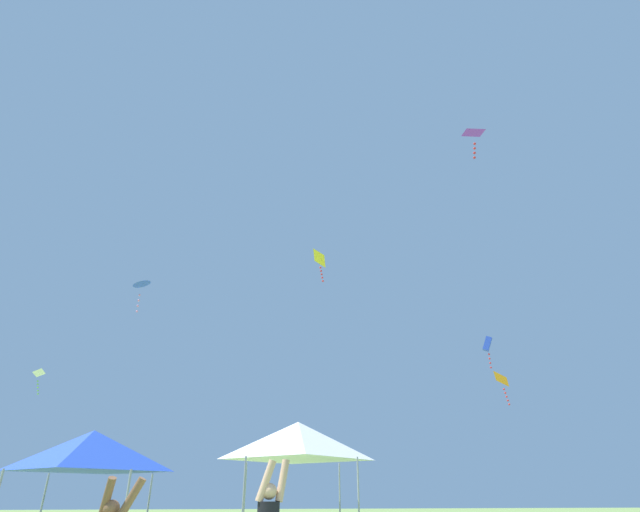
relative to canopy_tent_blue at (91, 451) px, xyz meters
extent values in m
sphere|color=brown|center=(2.00, -5.38, -1.11)|extent=(0.22, 0.22, 0.22)
cylinder|color=brown|center=(1.92, -5.41, -0.99)|extent=(0.26, 0.36, 0.56)
cylinder|color=brown|center=(2.25, -5.49, -0.99)|extent=(0.38, 0.21, 0.55)
sphere|color=tan|center=(4.17, -4.21, -0.89)|extent=(0.25, 0.25, 0.25)
cylinder|color=tan|center=(4.11, -4.26, -0.74)|extent=(0.33, 0.13, 0.66)
cylinder|color=tan|center=(4.39, -4.12, -0.73)|extent=(0.28, 0.26, 0.66)
pyramid|color=blue|center=(0.00, 0.00, 0.00)|extent=(2.86, 2.86, 0.92)
cylinder|color=#9E9EA3|center=(3.69, 1.50, -1.29)|extent=(0.05, 0.05, 2.61)
cylinder|color=#9E9EA3|center=(6.82, 1.50, -1.29)|extent=(0.05, 0.05, 2.61)
cylinder|color=#9E9EA3|center=(3.69, 4.64, -1.29)|extent=(0.05, 0.05, 2.61)
cylinder|color=#9E9EA3|center=(6.82, 4.64, -1.29)|extent=(0.05, 0.05, 2.61)
pyramid|color=white|center=(5.26, 3.07, 0.57)|extent=(3.49, 3.49, 1.12)
pyramid|color=orange|center=(19.67, 16.85, 5.79)|extent=(0.98, 0.89, 0.75)
sphere|color=red|center=(19.65, 16.79, 5.10)|extent=(0.12, 0.12, 0.12)
sphere|color=red|center=(19.67, 16.73, 4.85)|extent=(0.12, 0.12, 0.12)
sphere|color=red|center=(19.68, 16.67, 4.61)|extent=(0.12, 0.12, 0.12)
sphere|color=red|center=(19.70, 16.61, 4.36)|extent=(0.12, 0.12, 0.12)
sphere|color=red|center=(19.71, 16.55, 4.12)|extent=(0.12, 0.12, 0.12)
pyramid|color=yellow|center=(6.14, 4.36, 7.63)|extent=(0.66, 0.65, 0.53)
sphere|color=red|center=(6.14, 4.32, 7.18)|extent=(0.08, 0.08, 0.08)
sphere|color=red|center=(6.16, 4.28, 7.03)|extent=(0.08, 0.08, 0.08)
sphere|color=red|center=(6.18, 4.25, 6.87)|extent=(0.08, 0.08, 0.08)
sphere|color=red|center=(6.20, 4.21, 6.71)|extent=(0.08, 0.08, 0.08)
sphere|color=red|center=(6.22, 4.18, 6.55)|extent=(0.08, 0.08, 0.08)
pyramid|color=purple|center=(16.62, 9.52, 19.69)|extent=(1.47, 1.61, 0.58)
sphere|color=red|center=(16.53, 9.48, 18.68)|extent=(0.16, 0.16, 0.16)
sphere|color=red|center=(16.44, 9.43, 18.28)|extent=(0.16, 0.16, 0.16)
sphere|color=red|center=(16.35, 9.38, 17.87)|extent=(0.16, 0.16, 0.16)
sphere|color=red|center=(16.26, 9.33, 17.47)|extent=(0.16, 0.16, 0.16)
pyramid|color=white|center=(-7.52, 14.15, 4.81)|extent=(0.73, 0.79, 0.29)
sphere|color=#75D138|center=(-7.48, 14.16, 4.35)|extent=(0.08, 0.08, 0.08)
sphere|color=#75D138|center=(-7.45, 14.18, 4.19)|extent=(0.08, 0.08, 0.08)
sphere|color=#75D138|center=(-7.41, 14.20, 4.04)|extent=(0.08, 0.08, 0.08)
sphere|color=#75D138|center=(-7.38, 14.22, 3.88)|extent=(0.08, 0.08, 0.08)
sphere|color=#75D138|center=(-7.35, 14.24, 3.72)|extent=(0.08, 0.08, 0.08)
cube|color=blue|center=(20.35, 19.45, 8.85)|extent=(0.87, 0.72, 1.09)
sphere|color=red|center=(20.31, 19.37, 8.07)|extent=(0.13, 0.13, 0.13)
sphere|color=red|center=(20.27, 19.30, 7.73)|extent=(0.13, 0.13, 0.13)
sphere|color=red|center=(20.23, 19.22, 7.39)|extent=(0.13, 0.13, 0.13)
sphere|color=red|center=(20.20, 19.15, 7.06)|extent=(0.13, 0.13, 0.13)
cone|color=blue|center=(-1.14, 6.38, 6.98)|extent=(0.85, 0.86, 0.34)
sphere|color=pink|center=(-1.16, 6.43, 6.47)|extent=(0.09, 0.09, 0.09)
sphere|color=pink|center=(-1.17, 6.48, 6.25)|extent=(0.09, 0.09, 0.09)
sphere|color=pink|center=(-1.18, 6.54, 6.03)|extent=(0.09, 0.09, 0.09)
sphere|color=pink|center=(-1.19, 6.59, 5.81)|extent=(0.09, 0.09, 0.09)
camera|label=1|loc=(3.86, -13.12, -0.93)|focal=27.23mm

